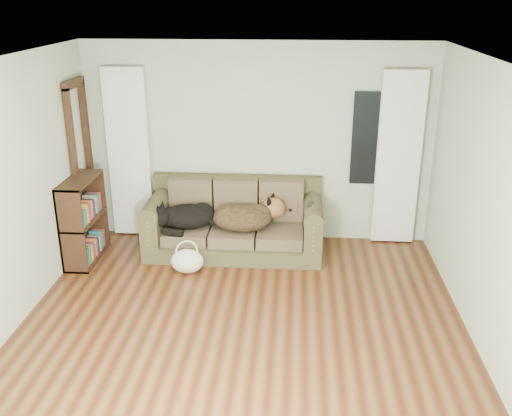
# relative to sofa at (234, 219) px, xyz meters

# --- Properties ---
(floor) EXTENTS (5.00, 5.00, 0.00)m
(floor) POSITION_rel_sofa_xyz_m (0.27, -1.97, -0.45)
(floor) COLOR #411C0D
(floor) RESTS_ON ground
(ceiling) EXTENTS (5.00, 5.00, 0.00)m
(ceiling) POSITION_rel_sofa_xyz_m (0.27, -1.97, 2.15)
(ceiling) COLOR white
(ceiling) RESTS_ON ground
(wall_back) EXTENTS (4.50, 0.04, 2.60)m
(wall_back) POSITION_rel_sofa_xyz_m (0.27, 0.53, 0.85)
(wall_back) COLOR #B2BCA7
(wall_back) RESTS_ON ground
(wall_right) EXTENTS (0.04, 5.00, 2.60)m
(wall_right) POSITION_rel_sofa_xyz_m (2.52, -1.97, 0.85)
(wall_right) COLOR #B2BCA7
(wall_right) RESTS_ON ground
(curtain_left) EXTENTS (0.55, 0.08, 2.25)m
(curtain_left) POSITION_rel_sofa_xyz_m (-1.43, 0.45, 0.70)
(curtain_left) COLOR silver
(curtain_left) RESTS_ON ground
(curtain_right) EXTENTS (0.55, 0.08, 2.25)m
(curtain_right) POSITION_rel_sofa_xyz_m (2.07, 0.45, 0.70)
(curtain_right) COLOR silver
(curtain_right) RESTS_ON ground
(window_pane) EXTENTS (0.50, 0.03, 1.20)m
(window_pane) POSITION_rel_sofa_xyz_m (1.72, 0.50, 0.95)
(window_pane) COLOR black
(window_pane) RESTS_ON wall_back
(door_casing) EXTENTS (0.07, 0.60, 2.10)m
(door_casing) POSITION_rel_sofa_xyz_m (-1.93, 0.08, 0.60)
(door_casing) COLOR black
(door_casing) RESTS_ON ground
(sofa) EXTENTS (2.21, 0.96, 0.91)m
(sofa) POSITION_rel_sofa_xyz_m (0.00, 0.00, 0.00)
(sofa) COLOR #464223
(sofa) RESTS_ON floor
(dog_black_lab) EXTENTS (0.79, 0.62, 0.30)m
(dog_black_lab) POSITION_rel_sofa_xyz_m (-0.61, -0.10, 0.03)
(dog_black_lab) COLOR black
(dog_black_lab) RESTS_ON sofa
(dog_shepherd) EXTENTS (0.79, 0.57, 0.34)m
(dog_shepherd) POSITION_rel_sofa_xyz_m (0.16, -0.07, 0.04)
(dog_shepherd) COLOR black
(dog_shepherd) RESTS_ON sofa
(tv_remote) EXTENTS (0.09, 0.17, 0.02)m
(tv_remote) POSITION_rel_sofa_xyz_m (0.95, -0.13, 0.28)
(tv_remote) COLOR black
(tv_remote) RESTS_ON sofa
(tote_bag) EXTENTS (0.40, 0.31, 0.29)m
(tote_bag) POSITION_rel_sofa_xyz_m (-0.50, -0.63, -0.29)
(tote_bag) COLOR beige
(tote_bag) RESTS_ON floor
(bookshelf) EXTENTS (0.39, 0.87, 1.05)m
(bookshelf) POSITION_rel_sofa_xyz_m (-1.82, -0.36, 0.05)
(bookshelf) COLOR black
(bookshelf) RESTS_ON floor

